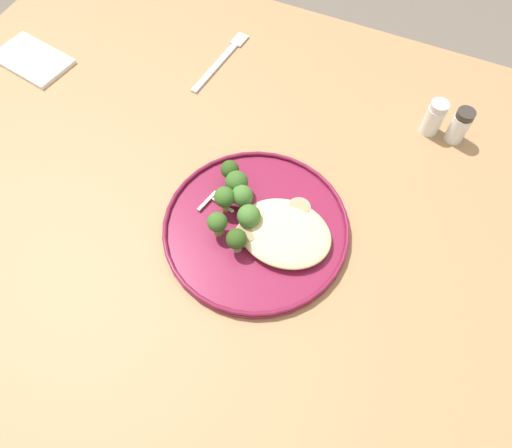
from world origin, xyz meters
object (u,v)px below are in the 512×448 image
object	(u,v)px
seared_scallop_right_edge	(299,209)
broccoli_floret_small_sprig	(242,196)
broccoli_floret_rear_charred	(237,182)
seared_scallop_rear_pale	(247,235)
broccoli_floret_center_pile	(235,239)
salt_shaker	(434,118)
seared_scallop_on_noodles	(300,230)
dinner_fork	(222,60)
broccoli_floret_left_leaning	(225,198)
seared_scallop_front_small	(284,232)
broccoli_floret_tall_stalk	(230,170)
broccoli_floret_right_tilted	(217,223)
pepper_shaker	(459,126)
broccoli_floret_front_edge	(251,217)
dinner_plate	(256,228)
folded_napkin	(32,60)

from	to	relation	value
seared_scallop_right_edge	broccoli_floret_small_sprig	distance (m)	0.09
seared_scallop_right_edge	broccoli_floret_rear_charred	bearing A→B (deg)	-177.94
seared_scallop_rear_pale	broccoli_floret_center_pile	xyz separation A→B (m)	(-0.01, -0.02, 0.02)
seared_scallop_rear_pale	salt_shaker	distance (m)	0.39
seared_scallop_on_noodles	broccoli_floret_rear_charred	size ratio (longest dim) A/B	0.50
dinner_fork	broccoli_floret_left_leaning	bearing A→B (deg)	-62.46
seared_scallop_right_edge	seared_scallop_front_small	size ratio (longest dim) A/B	1.43
broccoli_floret_tall_stalk	broccoli_floret_right_tilted	xyz separation A→B (m)	(0.03, -0.10, 0.00)
seared_scallop_front_small	seared_scallop_rear_pale	bearing A→B (deg)	-150.84
dinner_fork	pepper_shaker	xyz separation A→B (m)	(0.46, -0.01, 0.03)
broccoli_floret_front_edge	pepper_shaker	distance (m)	0.40
broccoli_floret_rear_charred	salt_shaker	world-z (taller)	salt_shaker
dinner_plate	seared_scallop_right_edge	bearing A→B (deg)	44.81
broccoli_floret_small_sprig	broccoli_floret_front_edge	world-z (taller)	broccoli_floret_front_edge
seared_scallop_on_noodles	seared_scallop_rear_pale	size ratio (longest dim) A/B	0.67
seared_scallop_front_small	broccoli_floret_center_pile	size ratio (longest dim) A/B	0.54
seared_scallop_on_noodles	pepper_shaker	world-z (taller)	pepper_shaker
dinner_plate	broccoli_floret_left_leaning	world-z (taller)	broccoli_floret_left_leaning
dinner_plate	broccoli_floret_small_sprig	size ratio (longest dim) A/B	6.25
dinner_plate	folded_napkin	bearing A→B (deg)	163.53
broccoli_floret_center_pile	dinner_fork	bearing A→B (deg)	119.37
dinner_plate	broccoli_floret_tall_stalk	distance (m)	0.10
broccoli_floret_right_tilted	broccoli_floret_front_edge	bearing A→B (deg)	36.48
dinner_plate	broccoli_floret_rear_charred	bearing A→B (deg)	139.54
broccoli_floret_front_edge	pepper_shaker	bearing A→B (deg)	51.76
seared_scallop_right_edge	salt_shaker	size ratio (longest dim) A/B	0.53
seared_scallop_on_noodles	broccoli_floret_center_pile	distance (m)	0.10
dinner_plate	salt_shaker	bearing A→B (deg)	57.89
broccoli_floret_front_edge	seared_scallop_on_noodles	bearing A→B (deg)	14.77
seared_scallop_right_edge	seared_scallop_front_small	world-z (taller)	seared_scallop_right_edge
pepper_shaker	broccoli_floret_right_tilted	bearing A→B (deg)	-129.93
seared_scallop_right_edge	broccoli_floret_left_leaning	size ratio (longest dim) A/B	0.71
broccoli_floret_small_sprig	folded_napkin	distance (m)	0.54
broccoli_floret_tall_stalk	salt_shaker	bearing A→B (deg)	42.65
broccoli_floret_small_sprig	broccoli_floret_tall_stalk	size ratio (longest dim) A/B	1.02
seared_scallop_right_edge	dinner_fork	distance (m)	0.38
seared_scallop_right_edge	seared_scallop_on_noodles	world-z (taller)	seared_scallop_right_edge
broccoli_floret_rear_charred	broccoli_floret_right_tilted	size ratio (longest dim) A/B	1.00
broccoli_floret_right_tilted	seared_scallop_front_small	bearing A→B (deg)	21.14
seared_scallop_rear_pale	broccoli_floret_tall_stalk	bearing A→B (deg)	128.86
seared_scallop_right_edge	broccoli_floret_right_tilted	bearing A→B (deg)	-140.20
seared_scallop_right_edge	broccoli_floret_center_pile	distance (m)	0.12
seared_scallop_right_edge	salt_shaker	xyz separation A→B (m)	(0.15, 0.26, 0.01)
broccoli_floret_center_pile	broccoli_floret_tall_stalk	bearing A→B (deg)	119.38
folded_napkin	dinner_plate	bearing A→B (deg)	-16.47
seared_scallop_rear_pale	folded_napkin	distance (m)	0.59
broccoli_floret_right_tilted	broccoli_floret_tall_stalk	bearing A→B (deg)	105.19
broccoli_floret_right_tilted	seared_scallop_right_edge	bearing A→B (deg)	39.80
seared_scallop_right_edge	broccoli_floret_front_edge	world-z (taller)	broccoli_floret_front_edge
pepper_shaker	seared_scallop_front_small	bearing A→B (deg)	-122.34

